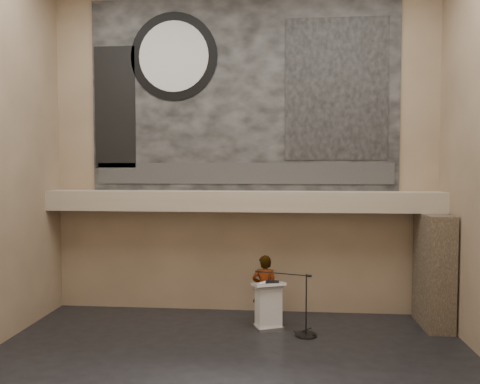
{
  "coord_description": "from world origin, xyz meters",
  "views": [
    {
      "loc": [
        0.99,
        -8.24,
        3.8
      ],
      "look_at": [
        0.0,
        3.2,
        3.2
      ],
      "focal_mm": 35.0,
      "sensor_mm": 36.0,
      "label": 1
    }
  ],
  "objects": [
    {
      "name": "lectern",
      "position": [
        0.72,
        2.61,
        0.55
      ],
      "size": [
        0.84,
        0.73,
        1.13
      ],
      "rotation": [
        0.0,
        0.0,
        0.38
      ],
      "color": "silver",
      "rests_on": "floor"
    },
    {
      "name": "speaker_person",
      "position": [
        0.63,
        2.92,
        0.85
      ],
      "size": [
        0.65,
        0.46,
        1.7
      ],
      "primitive_type": "imported",
      "rotation": [
        0.0,
        0.0,
        3.05
      ],
      "color": "silver",
      "rests_on": "floor"
    },
    {
      "name": "banner",
      "position": [
        0.0,
        3.97,
        5.7
      ],
      "size": [
        8.0,
        0.05,
        5.0
      ],
      "primitive_type": "cube",
      "color": "black",
      "rests_on": "wall_back"
    },
    {
      "name": "wall_front",
      "position": [
        0.0,
        -4.0,
        4.25
      ],
      "size": [
        10.0,
        0.02,
        8.5
      ],
      "primitive_type": "cube",
      "color": "#79654D",
      "rests_on": "floor"
    },
    {
      "name": "banner_brick_print",
      "position": [
        -3.4,
        3.93,
        5.4
      ],
      "size": [
        1.1,
        0.02,
        3.2
      ],
      "primitive_type": "cube",
      "color": "black",
      "rests_on": "banner"
    },
    {
      "name": "binder",
      "position": [
        0.81,
        2.6,
        1.12
      ],
      "size": [
        0.32,
        0.26,
        0.04
      ],
      "primitive_type": "cube",
      "rotation": [
        0.0,
        0.0,
        -0.03
      ],
      "color": "black",
      "rests_on": "lectern"
    },
    {
      "name": "sprinkler_right",
      "position": [
        1.9,
        3.55,
        2.67
      ],
      "size": [
        0.04,
        0.04,
        0.06
      ],
      "primitive_type": "cylinder",
      "color": "#B2893D",
      "rests_on": "soffit"
    },
    {
      "name": "banner_text_strip",
      "position": [
        0.0,
        3.93,
        3.65
      ],
      "size": [
        7.76,
        0.02,
        0.55
      ],
      "primitive_type": "cube",
      "color": "#2B2B2B",
      "rests_on": "banner"
    },
    {
      "name": "banner_building_print",
      "position": [
        2.4,
        3.93,
        5.8
      ],
      "size": [
        2.6,
        0.02,
        3.6
      ],
      "primitive_type": "cube",
      "color": "black",
      "rests_on": "banner"
    },
    {
      "name": "papers",
      "position": [
        0.66,
        2.58,
        1.1
      ],
      "size": [
        0.33,
        0.38,
        0.0
      ],
      "primitive_type": "cube",
      "rotation": [
        0.0,
        0.0,
        -0.43
      ],
      "color": "white",
      "rests_on": "lectern"
    },
    {
      "name": "stone_pier",
      "position": [
        4.65,
        3.15,
        1.35
      ],
      "size": [
        0.6,
        1.4,
        2.7
      ],
      "primitive_type": "cube",
      "color": "#3D3125",
      "rests_on": "floor"
    },
    {
      "name": "banner_clock_rim",
      "position": [
        -1.8,
        3.93,
        6.7
      ],
      "size": [
        2.3,
        0.02,
        2.3
      ],
      "primitive_type": "cylinder",
      "rotation": [
        1.57,
        0.0,
        0.0
      ],
      "color": "black",
      "rests_on": "banner"
    },
    {
      "name": "sprinkler_left",
      "position": [
        -1.6,
        3.55,
        2.67
      ],
      "size": [
        0.04,
        0.04,
        0.06
      ],
      "primitive_type": "cylinder",
      "color": "#B2893D",
      "rests_on": "soffit"
    },
    {
      "name": "banner_clock_face",
      "position": [
        -1.8,
        3.91,
        6.7
      ],
      "size": [
        1.84,
        0.02,
        1.84
      ],
      "primitive_type": "cylinder",
      "rotation": [
        1.57,
        0.0,
        0.0
      ],
      "color": "silver",
      "rests_on": "banner"
    },
    {
      "name": "wall_back",
      "position": [
        0.0,
        4.0,
        4.25
      ],
      "size": [
        10.0,
        0.02,
        8.5
      ],
      "primitive_type": "cube",
      "color": "#79654D",
      "rests_on": "floor"
    },
    {
      "name": "mic_stand",
      "position": [
        1.54,
        2.26,
        0.21
      ],
      "size": [
        1.42,
        0.61,
        1.41
      ],
      "rotation": [
        0.0,
        0.0,
        -0.28
      ],
      "color": "black",
      "rests_on": "floor"
    },
    {
      "name": "soffit",
      "position": [
        0.0,
        3.6,
        2.95
      ],
      "size": [
        10.0,
        0.8,
        0.5
      ],
      "primitive_type": "cube",
      "color": "#9F917B",
      "rests_on": "wall_back"
    },
    {
      "name": "floor",
      "position": [
        0.0,
        0.0,
        0.0
      ],
      "size": [
        10.0,
        10.0,
        0.0
      ],
      "primitive_type": "plane",
      "color": "black",
      "rests_on": "ground"
    }
  ]
}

